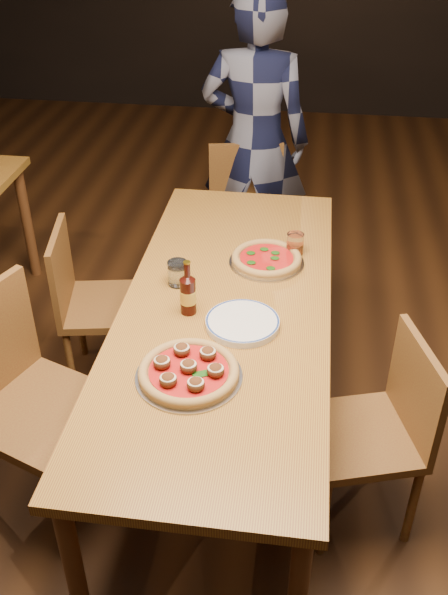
# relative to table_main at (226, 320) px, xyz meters

# --- Properties ---
(ground) EXTENTS (9.00, 9.00, 0.00)m
(ground) POSITION_rel_table_main_xyz_m (0.00, 0.00, -0.68)
(ground) COLOR black
(table_main) EXTENTS (0.80, 2.00, 0.75)m
(table_main) POSITION_rel_table_main_xyz_m (0.00, 0.00, 0.00)
(table_main) COLOR brown
(table_main) RESTS_ON ground
(chair_main_nw) EXTENTS (0.59, 0.59, 0.97)m
(chair_main_nw) POSITION_rel_table_main_xyz_m (-0.64, -0.39, -0.19)
(chair_main_nw) COLOR brown
(chair_main_nw) RESTS_ON ground
(chair_main_sw) EXTENTS (0.46, 0.46, 0.85)m
(chair_main_sw) POSITION_rel_table_main_xyz_m (-0.62, 0.39, -0.25)
(chair_main_sw) COLOR brown
(chair_main_sw) RESTS_ON ground
(chair_main_e) EXTENTS (0.49, 0.49, 0.85)m
(chair_main_e) POSITION_rel_table_main_xyz_m (0.54, -0.29, -0.26)
(chair_main_e) COLOR brown
(chair_main_e) RESTS_ON ground
(chair_end) EXTENTS (0.49, 0.49, 0.89)m
(chair_end) POSITION_rel_table_main_xyz_m (-0.04, 1.21, -0.23)
(chair_end) COLOR brown
(chair_end) RESTS_ON ground
(pizza_meatball) EXTENTS (0.36, 0.36, 0.07)m
(pizza_meatball) POSITION_rel_table_main_xyz_m (-0.07, -0.43, 0.10)
(pizza_meatball) COLOR #B7B7BF
(pizza_meatball) RESTS_ON table_main
(pizza_margherita) EXTENTS (0.32, 0.32, 0.04)m
(pizza_margherita) POSITION_rel_table_main_xyz_m (0.13, 0.33, 0.09)
(pizza_margherita) COLOR #B7B7BF
(pizza_margherita) RESTS_ON table_main
(plate_stack) EXTENTS (0.27, 0.27, 0.03)m
(plate_stack) POSITION_rel_table_main_xyz_m (0.08, -0.12, 0.08)
(plate_stack) COLOR white
(plate_stack) RESTS_ON table_main
(beer_bottle) EXTENTS (0.06, 0.06, 0.22)m
(beer_bottle) POSITION_rel_table_main_xyz_m (-0.13, -0.06, 0.15)
(beer_bottle) COLOR black
(beer_bottle) RESTS_ON table_main
(water_glass) EXTENTS (0.08, 0.08, 0.10)m
(water_glass) POSITION_rel_table_main_xyz_m (-0.21, 0.12, 0.12)
(water_glass) COLOR white
(water_glass) RESTS_ON table_main
(amber_glass) EXTENTS (0.07, 0.07, 0.09)m
(amber_glass) POSITION_rel_table_main_xyz_m (0.24, 0.43, 0.12)
(amber_glass) COLOR #AB4313
(amber_glass) RESTS_ON table_main
(diner) EXTENTS (0.64, 0.44, 1.68)m
(diner) POSITION_rel_table_main_xyz_m (-0.04, 1.48, 0.16)
(diner) COLOR black
(diner) RESTS_ON ground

